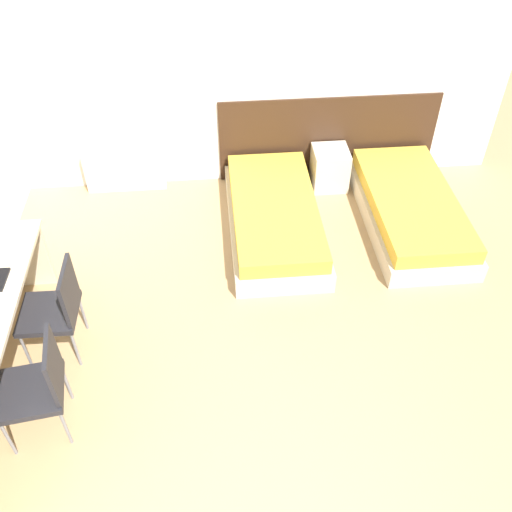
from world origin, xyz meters
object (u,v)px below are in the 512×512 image
at_px(nightstand, 330,168).
at_px(chair_near_notebook, 38,384).
at_px(chair_near_laptop, 55,307).
at_px(bed_near_door, 410,209).
at_px(bed_near_window, 274,217).

distance_m(nightstand, chair_near_notebook, 3.85).
bearing_deg(nightstand, chair_near_laptop, -141.02).
height_order(bed_near_door, chair_near_notebook, chair_near_notebook).
bearing_deg(chair_near_laptop, chair_near_notebook, -89.20).
xyz_separation_m(bed_near_window, bed_near_door, (1.42, 0.00, 0.00)).
height_order(bed_near_window, bed_near_door, same).
relative_size(bed_near_window, bed_near_door, 1.00).
relative_size(nightstand, chair_near_notebook, 0.52).
height_order(nightstand, chair_near_notebook, chair_near_notebook).
bearing_deg(bed_near_door, bed_near_window, 180.00).
distance_m(nightstand, chair_near_laptop, 3.35).
relative_size(bed_near_door, nightstand, 4.13).
distance_m(bed_near_window, nightstand, 1.03).
xyz_separation_m(chair_near_laptop, chair_near_notebook, (-0.00, -0.72, 0.00)).
bearing_deg(chair_near_notebook, nightstand, 39.78).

